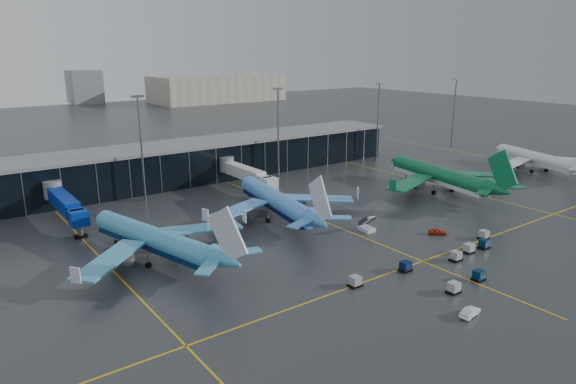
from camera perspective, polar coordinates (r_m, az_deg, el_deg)
ground at (r=96.48m, az=3.95°, el=-6.23°), size 600.00×600.00×0.00m
terminal_pier at (r=145.76m, az=-11.91°, el=3.22°), size 142.00×17.00×10.70m
jet_bridges at (r=117.77m, az=-23.55°, el=-1.13°), size 94.00×27.50×7.20m
flood_masts at (r=135.77m, az=-8.05°, el=6.12°), size 203.00×0.50×25.50m
distant_hangars at (r=356.12m, az=-18.77°, el=10.43°), size 260.00×71.00×22.00m
taxi_lines at (r=110.13m, az=4.38°, el=-3.42°), size 220.00×120.00×0.02m
airliner_arkefly at (r=92.04m, az=-14.83°, el=-3.61°), size 45.52×49.13×12.70m
airliner_klm_near at (r=111.14m, az=-1.36°, el=0.28°), size 43.57×47.77×12.95m
airliner_aer_lingus at (r=138.14m, az=16.46°, el=2.86°), size 47.01×51.33×13.75m
airliner_ba at (r=172.69m, az=25.89°, el=4.12°), size 45.65×48.75×12.24m
baggage_carts at (r=93.12m, az=17.59°, el=-7.29°), size 37.01×12.44×1.70m
mobile_airstair at (r=106.02m, az=8.74°, el=-3.90°), size 2.43×3.35×3.45m
service_van_red at (r=107.15m, az=16.30°, el=-4.24°), size 3.64×3.54×1.23m
service_van_white at (r=77.30m, az=19.57°, el=-12.45°), size 4.03×1.90×1.28m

